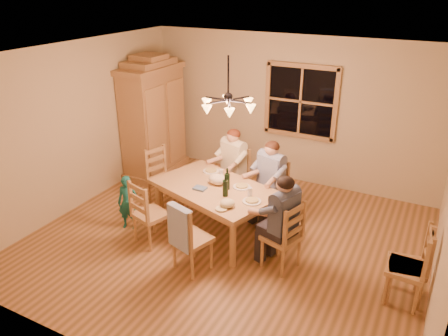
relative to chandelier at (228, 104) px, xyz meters
The scene contains 31 objects.
floor 2.08m from the chandelier, ahead, with size 5.50×5.50×0.00m, color brown.
ceiling 0.62m from the chandelier, ahead, with size 5.50×5.00×0.02m, color white.
wall_back 2.60m from the chandelier, 90.00° to the left, with size 5.50×0.02×2.70m, color beige.
wall_left 2.84m from the chandelier, behind, with size 0.02×5.00×2.70m, color beige.
window 2.53m from the chandelier, 85.36° to the left, with size 1.30×0.06×1.30m.
chandelier is the anchor object (origin of this frame).
armoire 3.08m from the chandelier, 146.54° to the left, with size 0.66×1.40×2.30m.
dining_table 1.45m from the chandelier, 153.32° to the left, with size 2.05×1.59×0.76m.
chair_far_left 2.13m from the chandelier, 113.02° to the left, with size 0.55×0.53×0.99m.
chair_far_right 1.99m from the chandelier, 70.53° to the left, with size 0.55×0.53×0.99m.
chair_near_left 2.09m from the chandelier, 151.17° to the right, with size 0.55×0.53×0.99m.
chair_near_right 1.95m from the chandelier, 97.82° to the right, with size 0.55×0.53×0.99m.
chair_end_left 2.37m from the chandelier, 160.76° to the left, with size 0.53×0.55×0.99m.
chair_end_right 2.01m from the chandelier, 14.14° to the right, with size 0.53×0.55×0.99m.
adult_woman 1.71m from the chandelier, 113.02° to the left, with size 0.49×0.51×0.87m.
adult_plaid_man 1.53m from the chandelier, 70.53° to the left, with size 0.49×0.51×0.87m.
adult_slate_man 1.55m from the chandelier, 14.14° to the right, with size 0.51×0.49×0.87m.
towel 1.70m from the chandelier, 99.62° to the right, with size 0.38×0.10×0.58m, color #94A7C8.
wine_bottle_a 1.17m from the chandelier, 120.10° to the left, with size 0.08×0.08×0.33m, color black.
wine_bottle_b 1.15m from the chandelier, 105.08° to the right, with size 0.08×0.08×0.33m, color black.
plate_woman 1.55m from the chandelier, 135.66° to the left, with size 0.26×0.26×0.02m, color white.
plate_plaid 1.34m from the chandelier, 75.41° to the left, with size 0.26×0.26×0.02m, color white.
plate_slate 1.37m from the chandelier, ahead, with size 0.26×0.26×0.02m, color white.
wine_glass_a 1.37m from the chandelier, 127.41° to the left, with size 0.06×0.06×0.14m, color silver.
wine_glass_b 1.29m from the chandelier, 15.43° to the left, with size 0.06×0.06×0.14m, color silver.
cap 1.31m from the chandelier, 64.24° to the right, with size 0.20×0.20×0.11m, color #D1C48B.
napkin 1.37m from the chandelier, behind, with size 0.18×0.14×0.03m, color slate.
cloth_bundle 1.30m from the chandelier, 141.01° to the left, with size 0.28×0.22×0.15m, color beige.
child 2.27m from the chandelier, 166.32° to the right, with size 0.31×0.21×0.86m, color #186E6C.
chair_spare_front 3.03m from the chandelier, ahead, with size 0.44×0.46×0.99m.
chair_spare_back 3.03m from the chandelier, ahead, with size 0.49×0.50×0.99m.
Camera 1 is at (2.49, -4.91, 3.59)m, focal length 35.00 mm.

